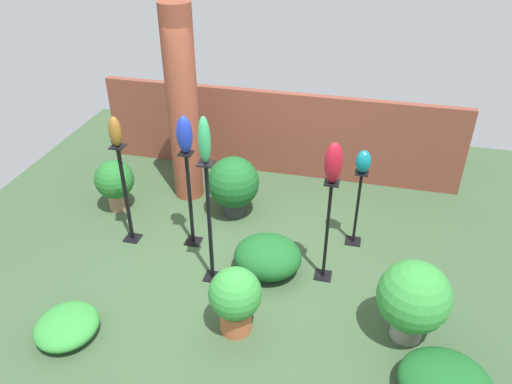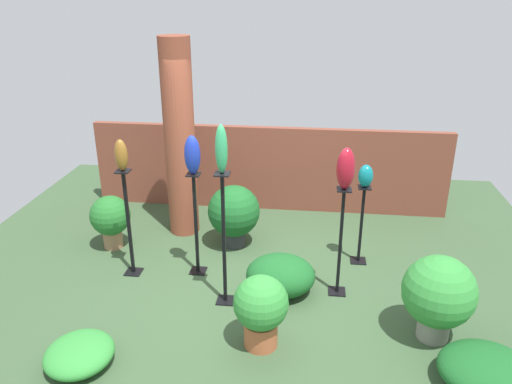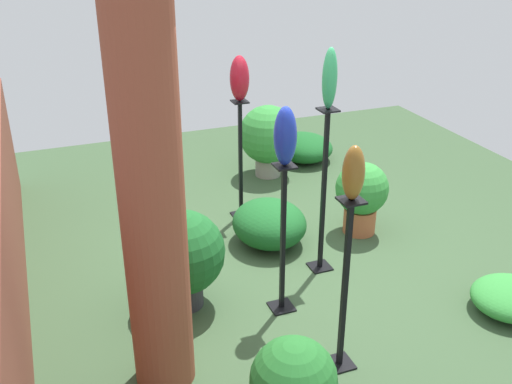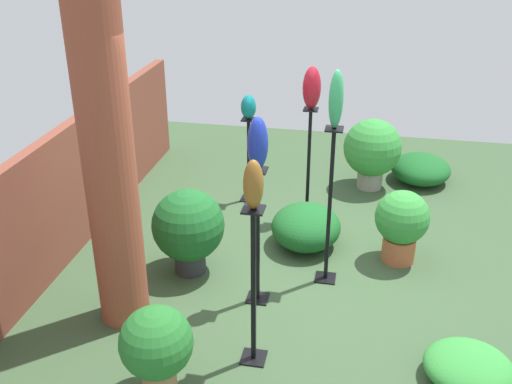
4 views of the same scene
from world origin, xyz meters
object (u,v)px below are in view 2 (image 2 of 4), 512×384
Objects in this scene: pedestal_ruby at (340,247)px; art_vase_teal at (366,176)px; art_vase_bronze at (121,155)px; potted_plant_front_left at (261,308)px; art_vase_ruby at (346,169)px; art_vase_jade at (221,149)px; art_vase_cobalt at (192,155)px; pedestal_bronze at (129,228)px; potted_plant_near_pillar at (234,212)px; potted_plant_walkway_edge at (110,218)px; potted_plant_mid_left at (439,294)px; pedestal_jade at (224,245)px; pedestal_cobalt at (196,228)px; pedestal_teal at (361,228)px; brick_pillar at (180,140)px.

pedestal_ruby is 1.01m from art_vase_teal.
art_vase_bronze reaches higher than potted_plant_front_left.
art_vase_jade is (-1.28, -0.34, 0.28)m from art_vase_ruby.
pedestal_ruby is 2.84× the size of art_vase_cobalt.
art_vase_ruby is 1.62× the size of art_vase_teal.
art_vase_cobalt is at bearing 8.70° from pedestal_bronze.
art_vase_cobalt is 0.53× the size of potted_plant_near_pillar.
potted_plant_mid_left reaches higher than potted_plant_walkway_edge.
pedestal_jade is 0.76m from pedestal_cobalt.
pedestal_ruby is 0.96× the size of pedestal_bronze.
pedestal_bronze is 2.95× the size of art_vase_cobalt.
potted_plant_near_pillar is 1.13× the size of potted_plant_front_left.
potted_plant_walkway_edge is at bearing 166.14° from pedestal_ruby.
potted_plant_walkway_edge is 0.86× the size of potted_plant_near_pillar.
pedestal_cobalt is at bearing 171.55° from pedestal_ruby.
pedestal_teal is 0.67× the size of pedestal_jade.
brick_pillar is 1.99m from art_vase_jade.
art_vase_cobalt is (0.81, 0.12, -0.01)m from art_vase_bronze.
art_vase_bronze is at bearing -142.69° from potted_plant_near_pillar.
pedestal_cobalt is 4.60× the size of art_vase_teal.
potted_plant_mid_left is (0.95, -0.71, -0.08)m from pedestal_ruby.
art_vase_ruby reaches higher than art_vase_bronze.
potted_plant_front_left is (2.26, -1.79, -0.00)m from potted_plant_walkway_edge.
art_vase_jade is 1.12× the size of art_vase_cobalt.
brick_pillar reaches higher than potted_plant_front_left.
brick_pillar is 3.68× the size of potted_plant_walkway_edge.
pedestal_cobalt reaches higher than potted_plant_near_pillar.
brick_pillar is at bearing 147.93° from art_vase_ruby.
art_vase_teal is at bearing -13.90° from brick_pillar.
art_vase_ruby is 1.57m from potted_plant_mid_left.
art_vase_jade is at bearing 170.52° from potted_plant_mid_left.
brick_pillar is at bearing 36.07° from potted_plant_walkway_edge.
pedestal_teal is 0.72m from art_vase_teal.
potted_plant_mid_left is at bearing -20.06° from potted_plant_walkway_edge.
art_vase_jade is at bearing 124.66° from potted_plant_front_left.
art_vase_ruby is at bearing 14.73° from art_vase_jade.
brick_pillar is 1.25m from potted_plant_near_pillar.
pedestal_jade is 1.98m from art_vase_teal.
potted_plant_mid_left is at bearing -19.78° from art_vase_cobalt.
art_vase_ruby is 1.72m from potted_plant_front_left.
potted_plant_mid_left is at bearing 10.74° from potted_plant_front_left.
art_vase_teal is (0.30, 0.76, 0.59)m from pedestal_ruby.
art_vase_teal reaches higher than potted_plant_walkway_edge.
pedestal_cobalt is 1.51× the size of potted_plant_near_pillar.
pedestal_cobalt is at bearing -20.64° from potted_plant_walkway_edge.
brick_pillar is at bearing 147.93° from pedestal_ruby.
potted_plant_near_pillar is (-1.39, 1.01, -1.06)m from art_vase_ruby.
pedestal_ruby is at bearing 143.31° from potted_plant_mid_left.
potted_plant_mid_left is (2.69, -0.97, -0.08)m from pedestal_cobalt.
art_vase_jade is 1.90m from potted_plant_near_pillar.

